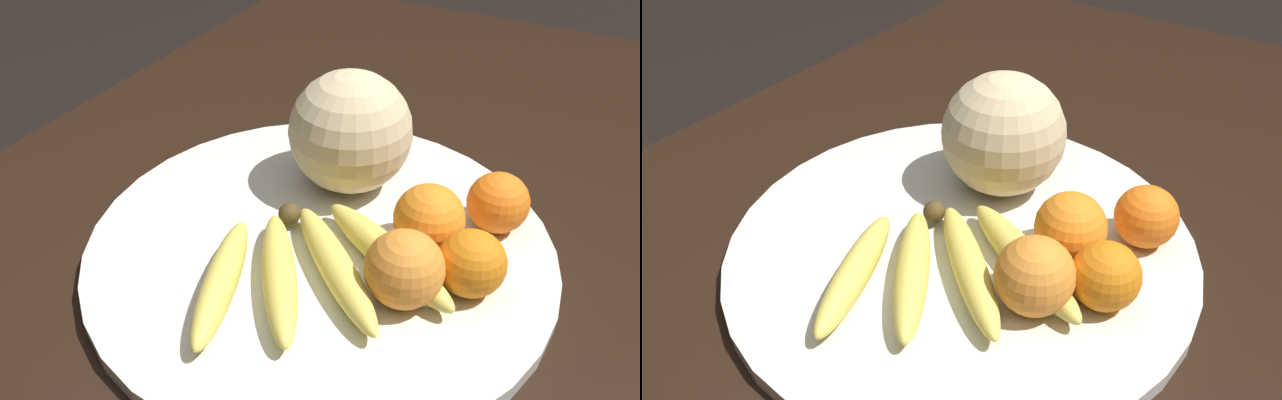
{
  "view_description": "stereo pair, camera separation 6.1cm",
  "coord_description": "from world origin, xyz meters",
  "views": [
    {
      "loc": [
        0.36,
        0.2,
        1.15
      ],
      "look_at": [
        -0.08,
        -0.03,
        0.78
      ],
      "focal_mm": 35.0,
      "sensor_mm": 36.0,
      "label": 1
    },
    {
      "loc": [
        0.33,
        0.25,
        1.15
      ],
      "look_at": [
        -0.08,
        -0.03,
        0.78
      ],
      "focal_mm": 35.0,
      "sensor_mm": 36.0,
      "label": 2
    }
  ],
  "objects": [
    {
      "name": "produce_tag",
      "position": [
        -0.08,
        0.08,
        0.73
      ],
      "size": [
        0.1,
        0.04,
        0.0
      ],
      "rotation": [
        0.0,
        0.0,
        0.12
      ],
      "color": "white",
      "rests_on": "fruit_bowl"
    },
    {
      "name": "fruit_bowl",
      "position": [
        -0.08,
        -0.03,
        0.72
      ],
      "size": [
        0.48,
        0.48,
        0.02
      ],
      "color": "silver",
      "rests_on": "kitchen_table"
    },
    {
      "name": "orange_mid_center",
      "position": [
        -0.12,
        0.07,
        0.76
      ],
      "size": [
        0.07,
        0.07,
        0.07
      ],
      "color": "orange",
      "rests_on": "fruit_bowl"
    },
    {
      "name": "orange_front_right",
      "position": [
        -0.18,
        0.12,
        0.76
      ],
      "size": [
        0.06,
        0.06,
        0.06
      ],
      "color": "orange",
      "rests_on": "fruit_bowl"
    },
    {
      "name": "melon",
      "position": [
        -0.18,
        -0.05,
        0.8
      ],
      "size": [
        0.14,
        0.14,
        0.14
      ],
      "color": "beige",
      "rests_on": "fruit_bowl"
    },
    {
      "name": "orange_back_left",
      "position": [
        -0.04,
        0.08,
        0.76
      ],
      "size": [
        0.07,
        0.07,
        0.07
      ],
      "color": "orange",
      "rests_on": "fruit_bowl"
    },
    {
      "name": "kitchen_table",
      "position": [
        0.0,
        0.0,
        0.63
      ],
      "size": [
        1.67,
        0.98,
        0.71
      ],
      "color": "black",
      "rests_on": "ground_plane"
    },
    {
      "name": "banana_bunch",
      "position": [
        -0.02,
        -0.01,
        0.74
      ],
      "size": [
        0.25,
        0.25,
        0.03
      ],
      "rotation": [
        0.0,
        0.0,
        6.99
      ],
      "color": "#473819",
      "rests_on": "fruit_bowl"
    },
    {
      "name": "orange_front_left",
      "position": [
        -0.08,
        0.13,
        0.76
      ],
      "size": [
        0.06,
        0.06,
        0.06
      ],
      "color": "orange",
      "rests_on": "fruit_bowl"
    }
  ]
}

